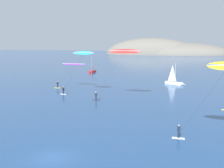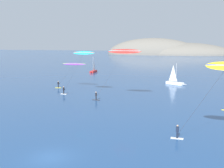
{
  "view_description": "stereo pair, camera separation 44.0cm",
  "coord_description": "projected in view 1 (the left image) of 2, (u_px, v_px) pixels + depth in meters",
  "views": [
    {
      "loc": [
        11.4,
        -24.69,
        11.57
      ],
      "look_at": [
        0.42,
        26.26,
        3.5
      ],
      "focal_mm": 45.0,
      "sensor_mm": 36.0,
      "label": 1
    },
    {
      "loc": [
        11.83,
        -24.6,
        11.57
      ],
      "look_at": [
        0.42,
        26.26,
        3.5
      ],
      "focal_mm": 45.0,
      "sensor_mm": 36.0,
      "label": 2
    }
  ],
  "objects": [
    {
      "name": "ground_plane",
      "position": [
        53.0,
        158.0,
        28.0
      ],
      "size": [
        600.0,
        600.0,
        0.0
      ],
      "primitive_type": "plane",
      "color": "navy"
    },
    {
      "name": "headland_island",
      "position": [
        166.0,
        55.0,
        234.68
      ],
      "size": [
        103.32,
        38.85,
        27.54
      ],
      "color": "slate",
      "rests_on": "ground"
    },
    {
      "name": "sailboat_near",
      "position": [
        175.0,
        82.0,
        74.7
      ],
      "size": [
        5.59,
        3.87,
        5.7
      ],
      "color": "white",
      "rests_on": "ground"
    },
    {
      "name": "sailboat_far",
      "position": [
        92.0,
        71.0,
        102.61
      ],
      "size": [
        1.55,
        5.91,
        5.7
      ],
      "color": "#B22323",
      "rests_on": "ground"
    },
    {
      "name": "kitesurfer_yellow",
      "position": [
        224.0,
        73.0,
        30.66
      ],
      "size": [
        8.05,
        2.03,
        9.38
      ],
      "color": "silver",
      "rests_on": "ground"
    },
    {
      "name": "kitesurfer_red",
      "position": [
        123.0,
        55.0,
        52.63
      ],
      "size": [
        9.5,
        1.42,
        10.08
      ],
      "color": "#2D2D33",
      "rests_on": "ground"
    },
    {
      "name": "kitesurfer_cyan",
      "position": [
        82.0,
        56.0,
        58.67
      ],
      "size": [
        8.06,
        1.75,
        9.49
      ],
      "color": "silver",
      "rests_on": "ground"
    },
    {
      "name": "kitesurfer_purple",
      "position": [
        72.0,
        66.0,
        67.47
      ],
      "size": [
        8.19,
        1.56,
        6.31
      ],
      "color": "yellow",
      "rests_on": "ground"
    }
  ]
}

